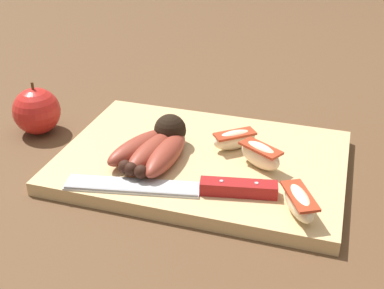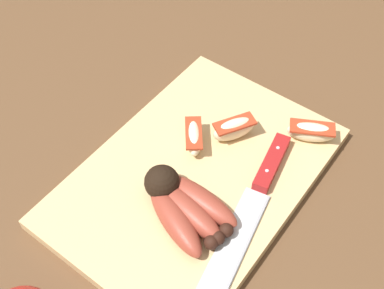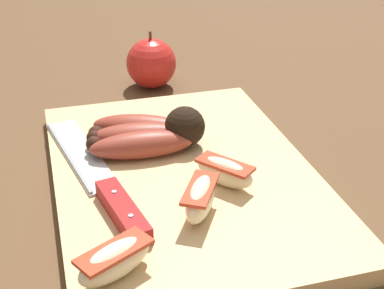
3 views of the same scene
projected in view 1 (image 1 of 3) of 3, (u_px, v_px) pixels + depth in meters
name	position (u px, v px, depth m)	size (l,w,h in m)	color
ground_plane	(204.00, 164.00, 0.76)	(6.00, 6.00, 0.00)	brown
cutting_board	(202.00, 161.00, 0.75)	(0.41, 0.28, 0.02)	tan
banana_bunch	(156.00, 147.00, 0.73)	(0.10, 0.14, 0.05)	black
chefs_knife	(201.00, 188.00, 0.66)	(0.28, 0.08, 0.02)	silver
apple_wedge_near	(299.00, 202.00, 0.61)	(0.06, 0.08, 0.03)	beige
apple_wedge_middle	(235.00, 139.00, 0.76)	(0.07, 0.06, 0.03)	beige
apple_wedge_far	(260.00, 155.00, 0.71)	(0.07, 0.05, 0.04)	beige
whole_apple	(37.00, 111.00, 0.83)	(0.08, 0.08, 0.09)	red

